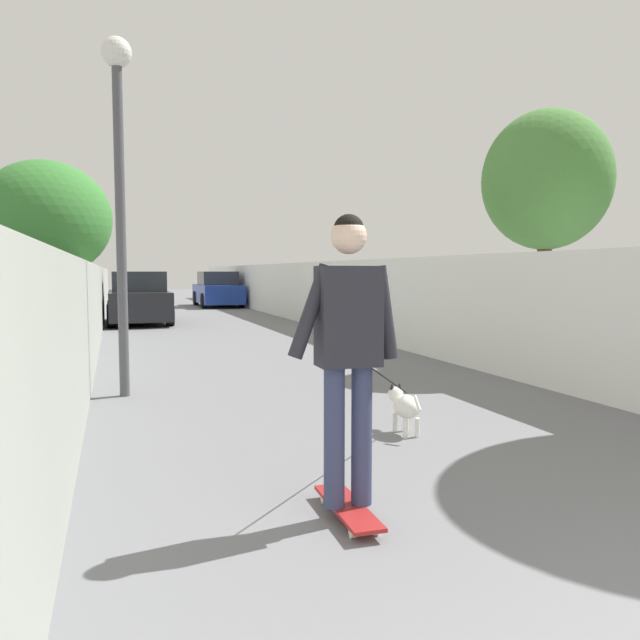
% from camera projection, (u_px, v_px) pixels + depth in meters
% --- Properties ---
extents(ground_plane, '(80.00, 80.00, 0.00)m').
position_uv_depth(ground_plane, '(225.00, 336.00, 14.85)').
color(ground_plane, slate).
extents(wall_left, '(48.00, 0.30, 1.67)m').
position_uv_depth(wall_left, '(90.00, 308.00, 11.95)').
color(wall_left, '#999E93').
rests_on(wall_left, ground).
extents(fence_right, '(48.00, 0.30, 1.81)m').
position_uv_depth(fence_right, '(372.00, 300.00, 13.83)').
color(fence_right, white).
rests_on(fence_right, ground).
extents(tree_right_near, '(2.01, 2.01, 4.08)m').
position_uv_depth(tree_right_near, '(546.00, 182.00, 9.74)').
color(tree_right_near, '#473523').
rests_on(tree_right_near, ground).
extents(tree_left_mid, '(2.66, 2.66, 4.64)m').
position_uv_depth(tree_left_mid, '(58.00, 213.00, 18.04)').
color(tree_left_mid, brown).
rests_on(tree_left_mid, ground).
extents(tree_left_distant, '(2.58, 2.58, 3.78)m').
position_uv_depth(tree_left_distant, '(46.00, 219.00, 12.50)').
color(tree_left_distant, brown).
rests_on(tree_left_distant, ground).
extents(lamp_post, '(0.36, 0.36, 4.32)m').
position_uv_depth(lamp_post, '(119.00, 153.00, 7.41)').
color(lamp_post, '#4C4C51').
rests_on(lamp_post, ground).
extents(skateboard, '(0.81, 0.22, 0.08)m').
position_uv_depth(skateboard, '(348.00, 508.00, 3.85)').
color(skateboard, maroon).
rests_on(skateboard, ground).
extents(person_skateboarder, '(0.23, 0.71, 1.80)m').
position_uv_depth(person_skateboarder, '(348.00, 336.00, 3.76)').
color(person_skateboarder, '#333859').
rests_on(person_skateboarder, skateboard).
extents(dog, '(2.01, 1.36, 1.06)m').
position_uv_depth(dog, '(404.00, 405.00, 5.84)').
color(dog, white).
rests_on(dog, ground).
extents(car_near, '(3.97, 1.80, 1.54)m').
position_uv_depth(car_near, '(139.00, 299.00, 18.32)').
color(car_near, black).
rests_on(car_near, ground).
extents(car_far, '(4.20, 1.80, 1.54)m').
position_uv_depth(car_far, '(218.00, 290.00, 27.21)').
color(car_far, navy).
rests_on(car_far, ground).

